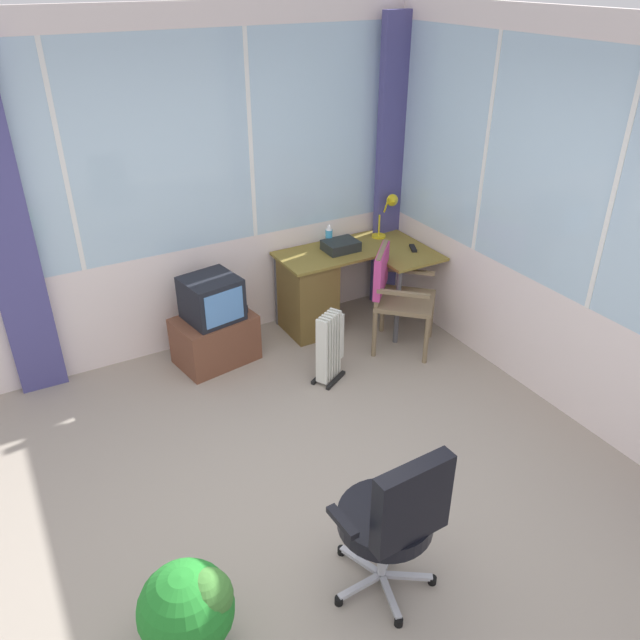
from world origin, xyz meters
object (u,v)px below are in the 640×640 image
object	(u,v)px
desk	(315,290)
spray_bottle	(329,236)
potted_plant	(189,610)
tv_on_stand	(214,325)
tv_remote	(413,248)
wooden_armchair	(392,286)
paper_tray	(341,246)
space_heater	(330,346)
desk_lamp	(390,209)
office_chair	(395,515)

from	to	relation	value
desk	spray_bottle	size ratio (longest dim) A/B	6.09
desk	potted_plant	bearing A→B (deg)	-129.60
spray_bottle	tv_on_stand	bearing A→B (deg)	-170.55
tv_remote	wooden_armchair	xyz separation A→B (m)	(-0.42, -0.28, -0.16)
paper_tray	space_heater	size ratio (longest dim) A/B	0.50
paper_tray	potted_plant	size ratio (longest dim) A/B	0.56
tv_remote	paper_tray	size ratio (longest dim) A/B	0.50
desk	space_heater	world-z (taller)	desk
tv_remote	space_heater	xyz separation A→B (m)	(-1.14, -0.48, -0.43)
space_heater	tv_remote	bearing A→B (deg)	22.78
spray_bottle	tv_remote	bearing A→B (deg)	-34.51
tv_on_stand	wooden_armchair	bearing A→B (deg)	-19.55
tv_remote	desk_lamp	bearing A→B (deg)	120.34
paper_tray	potted_plant	distance (m)	3.44
office_chair	tv_on_stand	distance (m)	2.62
desk	tv_on_stand	xyz separation A→B (m)	(-0.99, -0.06, -0.05)
office_chair	wooden_armchair	bearing A→B (deg)	55.46
desk	wooden_armchair	bearing A→B (deg)	-52.73
wooden_armchair	tv_on_stand	size ratio (longest dim) A/B	1.17
wooden_armchair	potted_plant	xyz separation A→B (m)	(-2.49, -1.91, -0.28)
tv_on_stand	paper_tray	bearing A→B (deg)	3.22
desk_lamp	potted_plant	size ratio (longest dim) A/B	0.78
desk_lamp	wooden_armchair	xyz separation A→B (m)	(-0.39, -0.63, -0.42)
tv_remote	space_heater	bearing A→B (deg)	-131.79
space_heater	paper_tray	bearing A→B (deg)	54.51
tv_on_stand	space_heater	distance (m)	1.00
tv_remote	spray_bottle	distance (m)	0.77
tv_remote	spray_bottle	xyz separation A→B (m)	(-0.63, 0.43, 0.09)
desk_lamp	tv_on_stand	bearing A→B (deg)	-176.26
desk_lamp	paper_tray	distance (m)	0.60
spray_bottle	office_chair	bearing A→B (deg)	-113.78
space_heater	tv_on_stand	bearing A→B (deg)	135.20
office_chair	potted_plant	xyz separation A→B (m)	(-1.04, 0.20, -0.26)
desk_lamp	tv_remote	world-z (taller)	desk_lamp
desk_lamp	tv_on_stand	world-z (taller)	desk_lamp
desk_lamp	tv_on_stand	size ratio (longest dim) A/B	0.54
wooden_armchair	potted_plant	bearing A→B (deg)	-142.45
paper_tray	space_heater	xyz separation A→B (m)	(-0.55, -0.78, -0.47)
space_heater	potted_plant	distance (m)	2.46
desk_lamp	tv_remote	bearing A→B (deg)	-85.08
desk	wooden_armchair	world-z (taller)	wooden_armchair
space_heater	wooden_armchair	bearing A→B (deg)	15.50
desk	office_chair	xyz separation A→B (m)	(-1.02, -2.68, 0.17)
paper_tray	space_heater	distance (m)	1.06
paper_tray	wooden_armchair	xyz separation A→B (m)	(0.16, -0.58, -0.19)
wooden_armchair	space_heater	xyz separation A→B (m)	(-0.72, -0.20, -0.27)
tv_remote	potted_plant	size ratio (longest dim) A/B	0.28
desk	spray_bottle	distance (m)	0.51
desk_lamp	space_heater	distance (m)	1.54
potted_plant	tv_on_stand	bearing A→B (deg)	66.34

